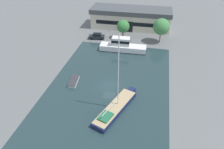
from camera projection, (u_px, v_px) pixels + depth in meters
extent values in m
plane|color=slate|center=(109.00, 86.00, 45.79)|extent=(440.00, 440.00, 0.00)
cube|color=#23383D|center=(109.00, 86.00, 45.79)|extent=(24.70, 38.94, 0.01)
cube|color=beige|center=(131.00, 20.00, 71.61)|extent=(25.13, 8.70, 4.90)
cube|color=#474C51|center=(131.00, 11.00, 69.84)|extent=(25.89, 8.96, 1.42)
cube|color=black|center=(129.00, 27.00, 68.62)|extent=(2.40, 0.10, 3.43)
cube|color=black|center=(129.00, 24.00, 68.08)|extent=(21.26, 0.37, 1.23)
cylinder|color=brown|center=(123.00, 35.00, 64.80)|extent=(0.36, 0.36, 2.44)
sphere|color=#387A3D|center=(123.00, 26.00, 63.34)|extent=(3.70, 3.70, 3.70)
cylinder|color=brown|center=(160.00, 37.00, 62.54)|extent=(0.24, 0.24, 3.00)
sphere|color=#428447|center=(161.00, 27.00, 60.74)|extent=(4.61, 4.61, 4.61)
cube|color=#1E2328|center=(97.00, 37.00, 64.88)|extent=(4.77, 2.41, 0.81)
cube|color=black|center=(97.00, 35.00, 64.47)|extent=(2.57, 1.89, 0.64)
cube|color=black|center=(93.00, 35.00, 64.56)|extent=(0.24, 1.41, 0.52)
cylinder|color=black|center=(92.00, 39.00, 64.53)|extent=(0.62, 0.28, 0.60)
cylinder|color=black|center=(92.00, 37.00, 65.83)|extent=(0.62, 0.28, 0.60)
cylinder|color=black|center=(101.00, 39.00, 64.37)|extent=(0.62, 0.28, 0.60)
cylinder|color=black|center=(102.00, 37.00, 65.67)|extent=(0.62, 0.28, 0.60)
cube|color=#19234C|center=(115.00, 109.00, 39.37)|extent=(6.37, 11.58, 0.90)
cube|color=#19234C|center=(132.00, 91.00, 43.78)|extent=(1.53, 1.53, 0.90)
cube|color=tan|center=(115.00, 107.00, 39.10)|extent=(6.11, 11.12, 0.08)
cylinder|color=silver|center=(118.00, 73.00, 35.86)|extent=(0.16, 0.16, 13.65)
cylinder|color=silver|center=(110.00, 107.00, 37.26)|extent=(1.86, 4.85, 0.12)
cube|color=#236647|center=(106.00, 117.00, 36.80)|extent=(2.59, 2.98, 0.30)
cube|color=white|center=(123.00, 48.00, 58.48)|extent=(12.37, 3.46, 1.61)
cube|color=black|center=(123.00, 50.00, 58.85)|extent=(12.49, 3.52, 0.18)
cube|color=white|center=(121.00, 41.00, 57.51)|extent=(4.73, 2.36, 2.20)
cube|color=black|center=(121.00, 41.00, 57.38)|extent=(4.83, 2.42, 0.70)
cube|color=silver|center=(74.00, 81.00, 46.69)|extent=(1.99, 4.28, 0.57)
cube|color=#333338|center=(74.00, 80.00, 46.51)|extent=(2.11, 4.45, 0.08)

